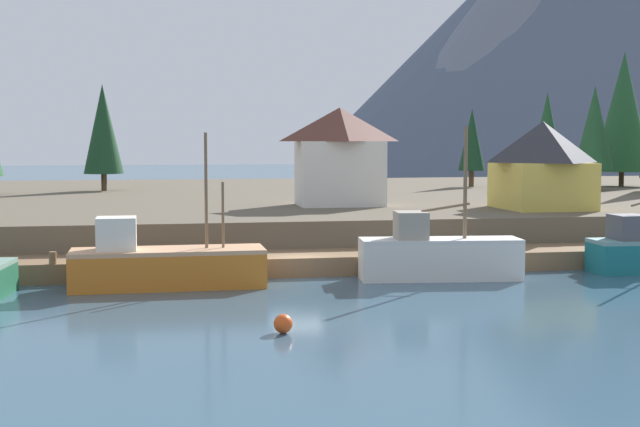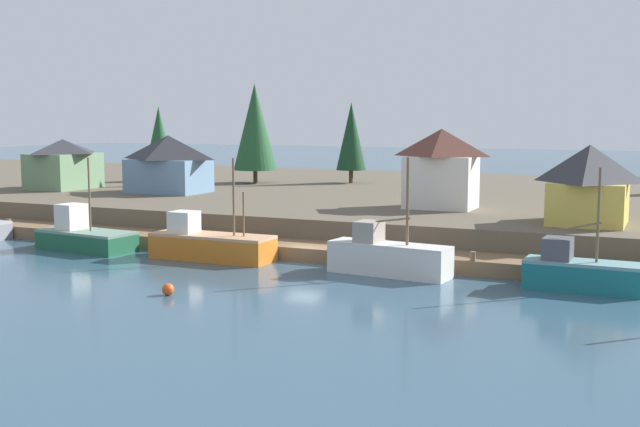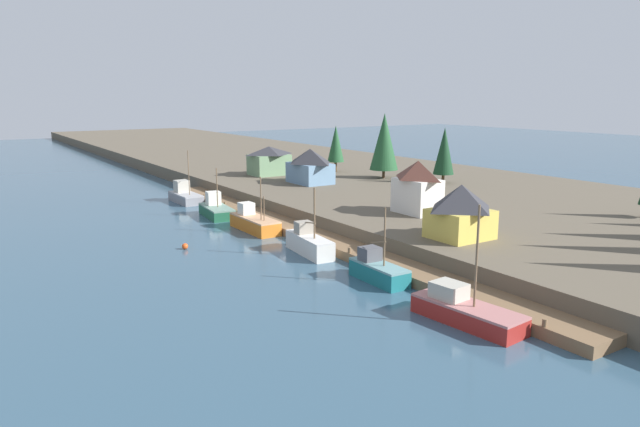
% 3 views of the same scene
% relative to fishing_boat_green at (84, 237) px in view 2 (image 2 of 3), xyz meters
% --- Properties ---
extents(ground_plane, '(400.00, 400.00, 1.00)m').
position_rel_fishing_boat_green_xyz_m(ground_plane, '(17.76, 22.17, -1.53)').
color(ground_plane, '#335166').
extents(dock, '(80.00, 4.00, 1.60)m').
position_rel_fishing_boat_green_xyz_m(dock, '(17.76, 4.16, -0.53)').
color(dock, brown).
rests_on(dock, ground_plane).
extents(shoreline_bank, '(400.00, 56.00, 2.50)m').
position_rel_fishing_boat_green_xyz_m(shoreline_bank, '(17.76, 34.17, 0.22)').
color(shoreline_bank, brown).
rests_on(shoreline_bank, ground_plane).
extents(fishing_boat_green, '(8.26, 4.05, 7.16)m').
position_rel_fishing_boat_green_xyz_m(fishing_boat_green, '(0.00, 0.00, 0.00)').
color(fishing_boat_green, '#1E5B3D').
rests_on(fishing_boat_green, ground_plane).
extents(fishing_boat_orange, '(9.12, 2.94, 7.34)m').
position_rel_fishing_boat_green_xyz_m(fishing_boat_orange, '(11.04, 0.55, 0.06)').
color(fishing_boat_orange, '#CC6B1E').
rests_on(fishing_boat_orange, ground_plane).
extents(fishing_boat_white, '(8.23, 3.06, 7.67)m').
position_rel_fishing_boat_green_xyz_m(fishing_boat_white, '(24.61, 0.53, 0.18)').
color(fishing_boat_white, silver).
rests_on(fishing_boat_white, ground_plane).
extents(fishing_boat_teal, '(6.73, 2.48, 7.29)m').
position_rel_fishing_boat_green_xyz_m(fishing_boat_teal, '(36.50, 0.81, 0.06)').
color(fishing_boat_teal, '#196B70').
rests_on(fishing_boat_teal, ground_plane).
extents(house_yellow, '(5.52, 6.17, 5.74)m').
position_rel_fishing_boat_green_xyz_m(house_yellow, '(35.67, 12.49, 4.41)').
color(house_yellow, gold).
rests_on(house_yellow, shoreline_bank).
extents(house_blue, '(8.01, 5.61, 5.90)m').
position_rel_fishing_boat_green_xyz_m(house_blue, '(-6.31, 20.11, 4.49)').
color(house_blue, '#6689A8').
rests_on(house_blue, shoreline_bank).
extents(house_white, '(5.98, 4.25, 6.75)m').
position_rel_fishing_boat_green_xyz_m(house_white, '(23.19, 17.77, 4.92)').
color(house_white, silver).
rests_on(house_white, shoreline_bank).
extents(house_green, '(5.67, 7.24, 5.39)m').
position_rel_fishing_boat_green_xyz_m(house_green, '(-19.49, 19.23, 4.22)').
color(house_green, '#6B8E66').
rests_on(house_green, shoreline_bank).
extents(conifer_back_left, '(5.14, 5.14, 11.72)m').
position_rel_fishing_boat_green_xyz_m(conifer_back_left, '(-4.22, 34.60, 8.10)').
color(conifer_back_left, '#4C3823').
rests_on(conifer_back_left, shoreline_bank).
extents(conifer_back_right, '(3.26, 3.26, 9.09)m').
position_rel_fishing_boat_green_xyz_m(conifer_back_right, '(-16.31, 32.33, 6.98)').
color(conifer_back_right, '#4C3823').
rests_on(conifer_back_right, shoreline_bank).
extents(conifer_centre, '(3.53, 3.53, 9.53)m').
position_rel_fishing_boat_green_xyz_m(conifer_centre, '(6.14, 39.29, 6.99)').
color(conifer_centre, '#4C3823').
rests_on(conifer_centre, shoreline_bank).
extents(channel_buoy, '(0.70, 0.70, 0.70)m').
position_rel_fishing_boat_green_xyz_m(channel_buoy, '(15.18, -10.41, -0.68)').
color(channel_buoy, '#E04C19').
rests_on(channel_buoy, ground_plane).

